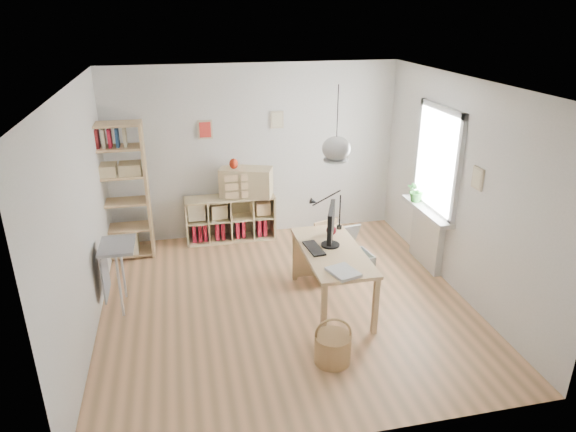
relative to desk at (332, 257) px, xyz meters
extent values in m
plane|color=tan|center=(-0.55, 0.15, -0.66)|extent=(4.50, 4.50, 0.00)
plane|color=white|center=(-0.55, 2.40, 0.69)|extent=(4.50, 0.00, 4.50)
plane|color=white|center=(-0.55, -2.10, 0.69)|extent=(4.50, 0.00, 4.50)
plane|color=white|center=(-2.80, 0.15, 0.69)|extent=(0.00, 4.50, 4.50)
plane|color=white|center=(1.70, 0.15, 0.69)|extent=(0.00, 4.50, 4.50)
plane|color=silver|center=(-0.55, 0.15, 2.04)|extent=(4.50, 4.50, 0.00)
cylinder|color=black|center=(0.00, 0.00, 1.70)|extent=(0.01, 0.01, 0.68)
ellipsoid|color=silver|center=(0.00, 0.00, 1.34)|extent=(0.32, 0.32, 0.27)
cube|color=white|center=(1.69, 0.75, 0.89)|extent=(0.03, 1.00, 1.30)
cube|color=silver|center=(1.66, 0.21, 0.89)|extent=(0.06, 0.08, 1.46)
cube|color=silver|center=(1.66, 1.29, 0.89)|extent=(0.06, 0.08, 1.46)
cube|color=silver|center=(1.66, 0.75, 1.58)|extent=(0.06, 1.16, 0.08)
cube|color=silver|center=(1.66, 0.75, 0.20)|extent=(0.06, 1.16, 0.08)
cube|color=silver|center=(1.64, 0.75, -0.26)|extent=(0.10, 0.80, 0.80)
cube|color=silver|center=(1.59, 0.75, 0.17)|extent=(0.22, 1.20, 0.06)
cube|color=tan|center=(0.00, 0.00, 0.07)|extent=(0.70, 1.50, 0.04)
cube|color=tan|center=(-0.30, -0.70, -0.30)|extent=(0.06, 0.06, 0.71)
cube|color=tan|center=(-0.30, 0.70, -0.30)|extent=(0.06, 0.06, 0.71)
cube|color=tan|center=(0.30, -0.70, -0.30)|extent=(0.06, 0.06, 0.71)
cube|color=tan|center=(0.30, 0.70, -0.30)|extent=(0.06, 0.06, 0.71)
cube|color=beige|center=(-1.00, 2.19, -0.64)|extent=(1.40, 0.38, 0.03)
cube|color=beige|center=(-1.00, 2.19, 0.05)|extent=(1.40, 0.38, 0.03)
cube|color=beige|center=(-1.69, 2.19, -0.30)|extent=(0.03, 0.38, 0.72)
cube|color=beige|center=(-0.32, 2.19, -0.30)|extent=(0.03, 0.38, 0.72)
cube|color=beige|center=(-1.00, 2.37, -0.30)|extent=(1.40, 0.02, 0.72)
cube|color=maroon|center=(-1.58, 2.21, -0.47)|extent=(0.06, 0.26, 0.30)
cube|color=maroon|center=(-1.49, 2.21, -0.47)|extent=(0.05, 0.26, 0.30)
cube|color=maroon|center=(-1.41, 2.21, -0.47)|extent=(0.05, 0.26, 0.30)
cube|color=maroon|center=(-1.22, 2.21, -0.47)|extent=(0.05, 0.26, 0.30)
cube|color=maroon|center=(-1.13, 2.21, -0.47)|extent=(0.05, 0.26, 0.30)
cube|color=maroon|center=(-0.90, 2.21, -0.47)|extent=(0.06, 0.26, 0.30)
cube|color=maroon|center=(-0.81, 2.21, -0.47)|extent=(0.06, 0.26, 0.30)
cube|color=maroon|center=(-0.55, 2.21, -0.47)|extent=(0.06, 0.26, 0.30)
cube|color=maroon|center=(-0.46, 2.21, -0.47)|extent=(0.05, 0.26, 0.30)
cube|color=tan|center=(-2.96, 1.95, 0.34)|extent=(0.04, 0.38, 2.00)
cube|color=tan|center=(-2.20, 1.95, 0.34)|extent=(0.04, 0.38, 2.00)
cube|color=tan|center=(-2.58, 1.95, -0.61)|extent=(0.76, 0.38, 0.03)
cube|color=tan|center=(-2.58, 1.95, -0.21)|extent=(0.76, 0.38, 0.03)
cube|color=tan|center=(-2.58, 1.95, 0.19)|extent=(0.76, 0.38, 0.03)
cube|color=tan|center=(-2.58, 1.95, 0.59)|extent=(0.76, 0.38, 0.03)
cube|color=tan|center=(-2.58, 1.95, 0.99)|extent=(0.76, 0.38, 0.03)
cube|color=tan|center=(-2.58, 1.95, 1.32)|extent=(0.76, 0.38, 0.03)
cube|color=navy|center=(-2.86, 1.95, 1.14)|extent=(0.04, 0.18, 0.26)
cube|color=maroon|center=(-2.78, 1.95, 1.14)|extent=(0.04, 0.18, 0.26)
cube|color=beige|center=(-2.70, 1.95, 1.14)|extent=(0.04, 0.18, 0.26)
cube|color=maroon|center=(-2.62, 1.95, 1.14)|extent=(0.04, 0.18, 0.26)
cube|color=navy|center=(-2.52, 1.95, 1.14)|extent=(0.04, 0.18, 0.26)
cube|color=beige|center=(-2.42, 1.95, 1.14)|extent=(0.04, 0.18, 0.26)
cube|color=gray|center=(-2.52, 0.50, 0.17)|extent=(0.40, 0.55, 0.04)
cylinder|color=silver|center=(-2.52, 0.28, -0.25)|extent=(0.03, 0.03, 0.82)
cylinder|color=silver|center=(-2.52, 0.72, -0.25)|extent=(0.03, 0.03, 0.82)
cube|color=gray|center=(-2.70, 0.50, -0.16)|extent=(0.02, 0.50, 0.62)
cube|color=gray|center=(0.22, 0.65, -0.24)|extent=(0.50, 0.50, 0.05)
cube|color=tan|center=(0.12, 0.44, -0.46)|extent=(0.04, 0.04, 0.38)
cube|color=tan|center=(0.00, 0.75, -0.46)|extent=(0.04, 0.04, 0.38)
cube|color=tan|center=(0.43, 0.56, -0.46)|extent=(0.04, 0.04, 0.38)
cube|color=tan|center=(0.31, 0.87, -0.46)|extent=(0.04, 0.04, 0.38)
cube|color=tan|center=(0.16, 0.82, -0.04)|extent=(0.37, 0.17, 0.35)
cylinder|color=#AE864E|center=(-0.31, -1.08, -0.50)|extent=(0.38, 0.38, 0.31)
torus|color=#AE864E|center=(-0.31, -1.08, -0.32)|extent=(0.39, 0.08, 0.39)
cube|color=#B7B6B2|center=(0.49, 0.69, -0.65)|extent=(0.62, 0.47, 0.02)
cube|color=#B7B6B2|center=(0.22, 0.65, -0.51)|extent=(0.08, 0.39, 0.29)
cube|color=#B7B6B2|center=(0.76, 0.73, -0.51)|extent=(0.08, 0.39, 0.29)
cube|color=#B7B6B2|center=(0.52, 0.50, -0.51)|extent=(0.56, 0.11, 0.29)
cube|color=#B7B6B2|center=(0.46, 0.87, -0.51)|extent=(0.56, 0.11, 0.29)
cube|color=#B7B6B2|center=(0.44, 1.04, -0.24)|extent=(0.59, 0.27, 0.37)
sphere|color=yellow|center=(0.36, 0.61, -0.44)|extent=(0.13, 0.13, 0.13)
sphere|color=#1745A5|center=(0.58, 0.75, -0.44)|extent=(0.13, 0.13, 0.13)
sphere|color=#C45E18|center=(0.48, 0.67, -0.44)|extent=(0.13, 0.13, 0.13)
sphere|color=#408932|center=(0.66, 0.63, -0.44)|extent=(0.13, 0.13, 0.13)
cylinder|color=black|center=(0.01, 0.12, 0.10)|extent=(0.23, 0.23, 0.02)
cylinder|color=black|center=(0.01, 0.12, 0.17)|extent=(0.05, 0.05, 0.10)
cube|color=black|center=(0.01, 0.12, 0.41)|extent=(0.25, 0.56, 0.38)
cube|color=black|center=(-0.21, 0.07, 0.10)|extent=(0.20, 0.43, 0.02)
cylinder|color=black|center=(0.27, 0.59, 0.12)|extent=(0.07, 0.07, 0.04)
cylinder|color=black|center=(0.27, 0.59, 0.34)|extent=(0.02, 0.02, 0.45)
cone|color=black|center=(-0.11, 0.49, 0.54)|extent=(0.11, 0.08, 0.10)
sphere|color=#540B12|center=(0.11, 0.43, 0.16)|extent=(0.13, 0.13, 0.13)
cube|color=silver|center=(-0.06, -0.59, 0.11)|extent=(0.36, 0.40, 0.03)
cube|color=beige|center=(-0.73, 2.19, 0.29)|extent=(0.86, 0.60, 0.45)
ellipsoid|color=#AD230E|center=(-0.91, 2.19, 0.59)|extent=(0.13, 0.13, 0.16)
imported|color=#2B702A|center=(1.57, 1.06, 0.37)|extent=(0.35, 0.32, 0.33)
camera|label=1|loc=(-1.71, -5.30, 2.81)|focal=32.00mm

